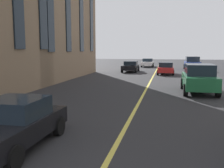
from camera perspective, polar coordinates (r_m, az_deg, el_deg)
The scene contains 7 objects.
lane_centre_line at distance 19.68m, azimuth 7.80°, elevation -0.70°, with size 80.00×0.16×0.01m.
car_black_mid at distance 33.42m, azimuth 4.13°, elevation 3.92°, with size 4.40×1.95×1.37m.
car_black_oncoming at distance 8.05m, azimuth -20.86°, elevation -8.09°, with size 3.90×1.89×1.40m.
car_white_near at distance 43.66m, azimuth 7.87°, elevation 4.71°, with size 4.40×1.95×1.37m.
car_blue_trailing at distance 38.28m, azimuth 17.30°, elevation 4.46°, with size 4.70×2.14×1.88m.
car_green_parked_a at distance 17.89m, azimuth 18.67°, elevation 1.26°, with size 4.70×2.14×1.88m.
car_red_far at distance 30.46m, azimuth 11.77°, elevation 3.43°, with size 3.90×1.89×1.40m.
Camera 1 is at (0.57, -1.41, 2.80)m, focal length 41.39 mm.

